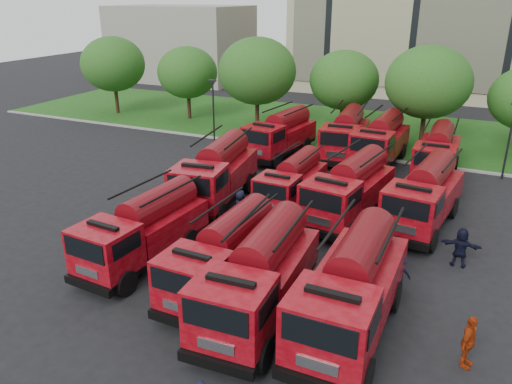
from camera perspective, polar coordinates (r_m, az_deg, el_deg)
ground at (r=23.81m, az=-3.83°, el=-7.39°), size 140.00×140.00×0.00m
lawn at (r=46.78m, az=11.50°, el=7.08°), size 70.00×16.00×0.12m
curb at (r=39.21m, az=8.65°, el=4.45°), size 70.00×0.30×0.14m
side_building at (r=74.29m, az=-8.50°, el=16.47°), size 18.00×12.00×10.00m
tree_0 at (r=53.11m, az=-16.03°, el=13.87°), size 6.30×6.30×7.70m
tree_1 at (r=49.27m, az=-7.85°, el=13.37°), size 5.71×5.71×6.98m
tree_2 at (r=44.07m, az=0.14°, el=13.65°), size 6.72×6.72×8.22m
tree_3 at (r=44.17m, az=10.03°, el=12.47°), size 5.88×5.88×7.19m
tree_4 at (r=41.40m, az=19.08°, el=11.78°), size 6.55×6.55×8.01m
lamp_post_0 at (r=41.62m, az=-4.90°, el=9.65°), size 0.60×0.25×5.11m
lamp_post_1 at (r=36.51m, az=27.01°, el=5.62°), size 0.60×0.25×5.11m
fire_truck_0 at (r=23.24m, az=-12.69°, el=-4.17°), size 3.03×7.27×3.23m
fire_truck_1 at (r=20.65m, az=-3.62°, el=-7.16°), size 2.77×7.11×3.20m
fire_truck_2 at (r=18.92m, az=0.40°, el=-9.57°), size 3.09×7.74×3.47m
fire_truck_3 at (r=18.46m, az=10.88°, el=-10.70°), size 2.93×7.86×3.56m
fire_truck_4 at (r=29.19m, az=-4.55°, el=2.16°), size 3.79×8.24×3.62m
fire_truck_5 at (r=28.84m, az=4.14°, el=1.17°), size 2.52×6.47×2.91m
fire_truck_6 at (r=27.43m, az=10.64°, el=0.32°), size 3.64×7.82×3.43m
fire_truck_7 at (r=27.63m, az=18.68°, el=-0.34°), size 3.53×7.80×3.43m
fire_truck_8 at (r=37.87m, az=2.82°, el=6.62°), size 3.50×7.68×3.37m
fire_truck_9 at (r=38.07m, az=10.20°, el=6.47°), size 3.35×7.86×3.48m
fire_truck_10 at (r=37.03m, az=14.08°, el=5.71°), size 3.11×7.75×3.47m
fire_truck_11 at (r=35.46m, az=19.99°, el=4.19°), size 2.71×7.27×3.30m
firefighter_1 at (r=19.12m, az=2.08°, el=-15.53°), size 0.78×0.50×1.50m
firefighter_2 at (r=18.99m, az=22.67°, el=-17.83°), size 0.93×1.26×1.93m
firefighter_3 at (r=21.95m, az=15.70°, el=-11.00°), size 1.29×1.11×1.77m
firefighter_4 at (r=26.98m, az=-1.80°, el=-3.66°), size 1.12×1.09×1.94m
firefighter_5 at (r=24.81m, az=22.04°, el=-7.82°), size 1.76×0.78×1.89m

